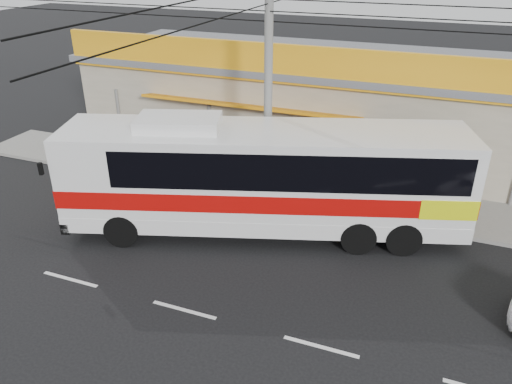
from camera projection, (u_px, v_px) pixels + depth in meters
ground at (221, 263)px, 16.28m from camera, size 120.00×120.00×0.00m
sidewalk at (280, 186)px, 21.24m from camera, size 30.00×3.20×0.15m
lane_markings at (184, 310)px, 14.20m from camera, size 50.00×0.12×0.01m
storefront_building at (317, 101)px, 24.86m from camera, size 22.60×9.20×5.70m
coach_bus at (271, 173)px, 17.13m from camera, size 13.96×7.00×4.24m
motorbike_red at (85, 137)px, 24.82m from camera, size 2.10×1.37×1.04m
motorbike_dark at (175, 151)px, 23.33m from camera, size 1.64×1.05×0.96m
utility_pole at (269, 3)px, 16.36m from camera, size 34.00×14.00×9.19m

